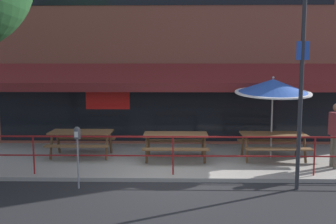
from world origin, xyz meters
The scene contains 11 objects.
ground_plane centered at (0.00, 0.00, 0.00)m, with size 120.00×120.00×0.00m, color #232326.
patio_deck centered at (0.00, 2.00, 0.05)m, with size 15.00×4.00×0.10m, color #9E998E.
restaurant_building centered at (0.00, 4.23, 3.86)m, with size 15.00×1.60×7.79m.
patio_railing centered at (0.00, 0.30, 0.80)m, with size 13.84×0.04×0.97m.
picnic_table_left centered at (-2.71, 2.11, 0.71)m, with size 1.80×1.42×0.76m.
picnic_table_centre centered at (0.06, 1.76, 0.71)m, with size 1.80×1.42×0.76m.
picnic_table_right centered at (2.84, 1.84, 0.71)m, with size 1.80×1.42×0.76m.
patio_umbrella_right centered at (2.84, 2.05, 2.18)m, with size 2.14×2.14×2.39m.
pedestrian_walking centered at (4.26, 1.03, 1.06)m, with size 0.27×0.62×1.71m.
parking_meter_near centered at (-2.14, -0.48, 1.15)m, with size 0.15×0.16×1.42m.
street_sign_pole centered at (2.80, -0.45, 2.21)m, with size 0.28×0.09×4.30m.
Camera 1 is at (0.05, -8.68, 2.77)m, focal length 40.00 mm.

